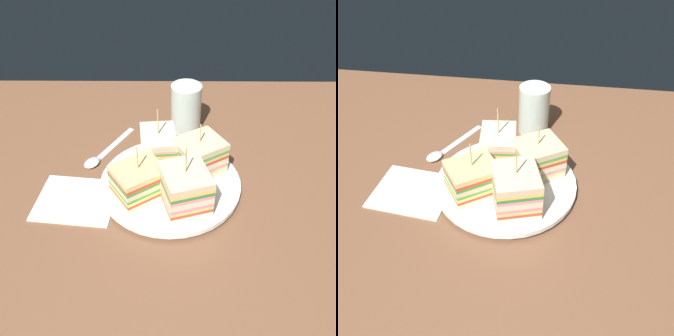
{
  "view_description": "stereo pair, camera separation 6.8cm",
  "coord_description": "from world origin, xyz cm",
  "views": [
    {
      "loc": [
        0.39,
        -51.85,
        48.65
      ],
      "look_at": [
        0.0,
        0.0,
        4.73
      ],
      "focal_mm": 42.63,
      "sensor_mm": 36.0,
      "label": 1
    },
    {
      "loc": [
        7.16,
        -51.35,
        48.65
      ],
      "look_at": [
        0.0,
        0.0,
        4.73
      ],
      "focal_mm": 42.63,
      "sensor_mm": 36.0,
      "label": 2
    }
  ],
  "objects": [
    {
      "name": "sandwich_wedge_0",
      "position": [
        2.33,
        -5.55,
        5.19
      ],
      "size": [
        9.06,
        9.69,
        11.51
      ],
      "rotation": [
        0.0,
        0.0,
        8.15
      ],
      "color": "beige",
      "rests_on": "plate"
    },
    {
      "name": "plate",
      "position": [
        0.0,
        0.0,
        1.05
      ],
      "size": [
        24.64,
        24.64,
        1.73
      ],
      "color": "white",
      "rests_on": "ground_plane"
    },
    {
      "name": "sandwich_wedge_3",
      "position": [
        -5.15,
        -3.1,
        4.53
      ],
      "size": [
        10.33,
        9.95,
        9.87
      ],
      "rotation": [
        0.0,
        0.0,
        13.15
      ],
      "color": "beige",
      "rests_on": "plate"
    },
    {
      "name": "sandwich_wedge_1",
      "position": [
        5.03,
        3.29,
        4.8
      ],
      "size": [
        10.36,
        9.95,
        9.67
      ],
      "rotation": [
        0.0,
        0.0,
        9.97
      ],
      "color": "beige",
      "rests_on": "plate"
    },
    {
      "name": "drinking_glass",
      "position": [
        3.17,
        18.83,
        4.29
      ],
      "size": [
        6.26,
        6.26,
        10.1
      ],
      "color": "silver",
      "rests_on": "ground_plane"
    },
    {
      "name": "ground_plane",
      "position": [
        0.0,
        0.0,
        -0.9
      ],
      "size": [
        102.06,
        79.64,
        1.8
      ],
      "primitive_type": "cube",
      "color": "brown"
    },
    {
      "name": "sandwich_wedge_2",
      "position": [
        -2.18,
        5.6,
        4.79
      ],
      "size": [
        6.97,
        8.57,
        11.1
      ],
      "rotation": [
        0.0,
        0.0,
        11.09
      ],
      "color": "beige",
      "rests_on": "plate"
    },
    {
      "name": "napkin",
      "position": [
        -16.15,
        -3.2,
        0.25
      ],
      "size": [
        14.53,
        12.6,
        0.5
      ],
      "primitive_type": "cube",
      "rotation": [
        0.0,
        0.0,
        -0.11
      ],
      "color": "white",
      "rests_on": "ground_plane"
    },
    {
      "name": "spoon",
      "position": [
        -13.86,
        8.35,
        0.39
      ],
      "size": [
        9.21,
        14.48,
        1.0
      ],
      "rotation": [
        0.0,
        0.0,
        4.2
      ],
      "color": "silver",
      "rests_on": "ground_plane"
    },
    {
      "name": "chip_pile",
      "position": [
        -1.18,
        -1.57,
        3.26
      ],
      "size": [
        6.79,
        5.8,
        2.89
      ],
      "color": "#DEBA6A",
      "rests_on": "plate"
    }
  ]
}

